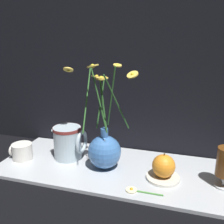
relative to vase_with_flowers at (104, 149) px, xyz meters
name	(u,v)px	position (x,y,z in m)	size (l,w,h in m)	color
ground_plane	(115,170)	(0.04, 0.01, -0.09)	(6.00, 6.00, 0.00)	black
shelf	(115,168)	(0.04, 0.01, -0.08)	(0.87, 0.35, 0.01)	#B2B7BC
backdrop_wall	(129,18)	(0.04, 0.20, 0.46)	(1.37, 0.02, 1.10)	black
vase_with_flowers	(104,149)	(0.00, 0.00, 0.00)	(0.28, 0.15, 0.39)	#3F72B7
yellow_mug	(22,151)	(-0.34, -0.03, -0.04)	(0.09, 0.08, 0.06)	silver
ceramic_pitcher	(68,141)	(-0.16, 0.03, 0.00)	(0.13, 0.11, 0.14)	silver
saucer_plate	(163,178)	(0.22, -0.02, -0.07)	(0.11, 0.11, 0.01)	silver
orange_fruit	(164,166)	(0.22, -0.02, -0.02)	(0.08, 0.08, 0.09)	orange
loose_daisy	(136,191)	(0.14, -0.12, -0.07)	(0.12, 0.04, 0.01)	#4C8E3D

